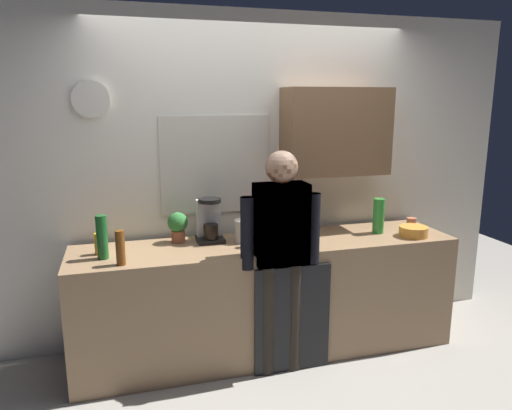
{
  "coord_description": "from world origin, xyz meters",
  "views": [
    {
      "loc": [
        -1.03,
        -3.0,
        1.93
      ],
      "look_at": [
        -0.11,
        0.25,
        1.19
      ],
      "focal_mm": 33.68,
      "sensor_mm": 36.0,
      "label": 1
    }
  ],
  "objects_px": {
    "coffee_maker": "(209,222)",
    "mixing_bowl": "(413,231)",
    "potted_plant": "(178,225)",
    "cup_terracotta_mug": "(411,223)",
    "bottle_green_wine": "(102,237)",
    "dish_soap": "(99,243)",
    "person_at_sink": "(281,245)",
    "bottle_amber_beer": "(120,248)",
    "storage_canister": "(244,231)",
    "bottle_red_vinegar": "(258,232)",
    "bottle_clear_soda": "(379,216)",
    "bottle_olive_oil": "(309,222)",
    "cup_blue_mug": "(256,246)",
    "person_guest": "(281,245)"
  },
  "relations": [
    {
      "from": "mixing_bowl",
      "to": "bottle_red_vinegar",
      "type": "bearing_deg",
      "value": 176.14
    },
    {
      "from": "cup_blue_mug",
      "to": "person_at_sink",
      "type": "relative_size",
      "value": 0.06
    },
    {
      "from": "cup_blue_mug",
      "to": "storage_canister",
      "type": "xyz_separation_m",
      "value": [
        -0.01,
        0.28,
        0.04
      ]
    },
    {
      "from": "cup_terracotta_mug",
      "to": "dish_soap",
      "type": "height_order",
      "value": "dish_soap"
    },
    {
      "from": "bottle_amber_beer",
      "to": "person_at_sink",
      "type": "xyz_separation_m",
      "value": [
        1.06,
        -0.08,
        -0.05
      ]
    },
    {
      "from": "person_at_sink",
      "to": "storage_canister",
      "type": "bearing_deg",
      "value": 100.9
    },
    {
      "from": "person_at_sink",
      "to": "dish_soap",
      "type": "bearing_deg",
      "value": 150.04
    },
    {
      "from": "bottle_green_wine",
      "to": "coffee_maker",
      "type": "bearing_deg",
      "value": 16.81
    },
    {
      "from": "bottle_amber_beer",
      "to": "storage_canister",
      "type": "height_order",
      "value": "bottle_amber_beer"
    },
    {
      "from": "coffee_maker",
      "to": "bottle_red_vinegar",
      "type": "height_order",
      "value": "coffee_maker"
    },
    {
      "from": "mixing_bowl",
      "to": "person_guest",
      "type": "bearing_deg",
      "value": -172.82
    },
    {
      "from": "person_guest",
      "to": "bottle_olive_oil",
      "type": "bearing_deg",
      "value": -151.52
    },
    {
      "from": "cup_blue_mug",
      "to": "potted_plant",
      "type": "xyz_separation_m",
      "value": [
        -0.49,
        0.4,
        0.08
      ]
    },
    {
      "from": "cup_blue_mug",
      "to": "mixing_bowl",
      "type": "bearing_deg",
      "value": 2.55
    },
    {
      "from": "bottle_amber_beer",
      "to": "bottle_red_vinegar",
      "type": "height_order",
      "value": "bottle_amber_beer"
    },
    {
      "from": "cup_terracotta_mug",
      "to": "coffee_maker",
      "type": "bearing_deg",
      "value": 175.73
    },
    {
      "from": "coffee_maker",
      "to": "potted_plant",
      "type": "xyz_separation_m",
      "value": [
        -0.24,
        0.01,
        -0.01
      ]
    },
    {
      "from": "person_at_sink",
      "to": "person_guest",
      "type": "height_order",
      "value": "same"
    },
    {
      "from": "coffee_maker",
      "to": "person_guest",
      "type": "height_order",
      "value": "person_guest"
    },
    {
      "from": "bottle_green_wine",
      "to": "storage_canister",
      "type": "height_order",
      "value": "bottle_green_wine"
    },
    {
      "from": "bottle_red_vinegar",
      "to": "mixing_bowl",
      "type": "distance_m",
      "value": 1.24
    },
    {
      "from": "bottle_amber_beer",
      "to": "storage_canister",
      "type": "xyz_separation_m",
      "value": [
        0.89,
        0.28,
        -0.03
      ]
    },
    {
      "from": "dish_soap",
      "to": "person_at_sink",
      "type": "bearing_deg",
      "value": -16.02
    },
    {
      "from": "bottle_green_wine",
      "to": "bottle_clear_soda",
      "type": "xyz_separation_m",
      "value": [
        2.11,
        0.07,
        -0.01
      ]
    },
    {
      "from": "bottle_green_wine",
      "to": "bottle_olive_oil",
      "type": "xyz_separation_m",
      "value": [
        1.52,
        0.08,
        -0.02
      ]
    },
    {
      "from": "mixing_bowl",
      "to": "potted_plant",
      "type": "relative_size",
      "value": 0.96
    },
    {
      "from": "bottle_olive_oil",
      "to": "mixing_bowl",
      "type": "xyz_separation_m",
      "value": [
        0.8,
        -0.17,
        -0.09
      ]
    },
    {
      "from": "bottle_olive_oil",
      "to": "person_at_sink",
      "type": "height_order",
      "value": "person_at_sink"
    },
    {
      "from": "bottle_red_vinegar",
      "to": "coffee_maker",
      "type": "bearing_deg",
      "value": 142.01
    },
    {
      "from": "bottle_amber_beer",
      "to": "bottle_clear_soda",
      "type": "relative_size",
      "value": 0.82
    },
    {
      "from": "bottle_clear_soda",
      "to": "person_guest",
      "type": "height_order",
      "value": "person_guest"
    },
    {
      "from": "cup_terracotta_mug",
      "to": "person_guest",
      "type": "distance_m",
      "value": 1.31
    },
    {
      "from": "bottle_red_vinegar",
      "to": "person_at_sink",
      "type": "xyz_separation_m",
      "value": [
        0.1,
        -0.23,
        -0.04
      ]
    },
    {
      "from": "cup_blue_mug",
      "to": "cup_terracotta_mug",
      "type": "distance_m",
      "value": 1.44
    },
    {
      "from": "bottle_olive_oil",
      "to": "storage_canister",
      "type": "distance_m",
      "value": 0.51
    },
    {
      "from": "coffee_maker",
      "to": "mixing_bowl",
      "type": "bearing_deg",
      "value": -11.97
    },
    {
      "from": "bottle_red_vinegar",
      "to": "bottle_olive_oil",
      "type": "xyz_separation_m",
      "value": [
        0.43,
        0.09,
        0.02
      ]
    },
    {
      "from": "coffee_maker",
      "to": "cup_terracotta_mug",
      "type": "distance_m",
      "value": 1.68
    },
    {
      "from": "bottle_amber_beer",
      "to": "storage_canister",
      "type": "relative_size",
      "value": 1.35
    },
    {
      "from": "bottle_clear_soda",
      "to": "bottle_olive_oil",
      "type": "height_order",
      "value": "bottle_clear_soda"
    },
    {
      "from": "person_at_sink",
      "to": "bottle_red_vinegar",
      "type": "bearing_deg",
      "value": 98.7
    },
    {
      "from": "bottle_amber_beer",
      "to": "cup_terracotta_mug",
      "type": "relative_size",
      "value": 2.5
    },
    {
      "from": "bottle_clear_soda",
      "to": "person_at_sink",
      "type": "relative_size",
      "value": 0.17
    },
    {
      "from": "bottle_red_vinegar",
      "to": "bottle_olive_oil",
      "type": "distance_m",
      "value": 0.44
    },
    {
      "from": "potted_plant",
      "to": "cup_terracotta_mug",
      "type": "bearing_deg",
      "value": -4.1
    },
    {
      "from": "coffee_maker",
      "to": "bottle_clear_soda",
      "type": "height_order",
      "value": "coffee_maker"
    },
    {
      "from": "storage_canister",
      "to": "bottle_green_wine",
      "type": "bearing_deg",
      "value": -173.09
    },
    {
      "from": "bottle_red_vinegar",
      "to": "bottle_olive_oil",
      "type": "relative_size",
      "value": 0.88
    },
    {
      "from": "bottle_green_wine",
      "to": "dish_soap",
      "type": "height_order",
      "value": "bottle_green_wine"
    },
    {
      "from": "bottle_red_vinegar",
      "to": "potted_plant",
      "type": "bearing_deg",
      "value": 154.92
    }
  ]
}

